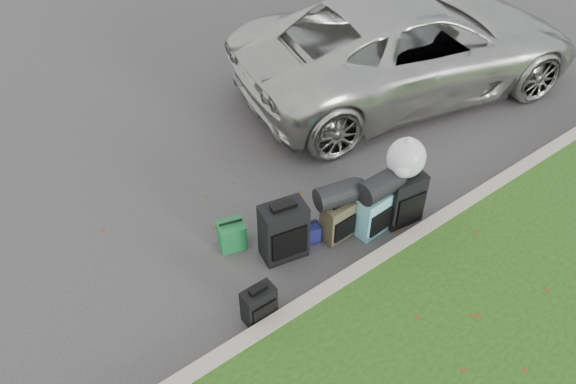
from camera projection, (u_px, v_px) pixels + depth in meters
ground at (304, 229)px, 7.20m from camera, size 120.00×120.00×0.00m
curb at (356, 273)px, 6.56m from camera, size 120.00×0.18×0.15m
suv at (410, 44)px, 9.21m from camera, size 6.29×3.90×1.62m
suitcase_small_black at (259, 304)px, 6.05m from camera, size 0.37×0.20×0.46m
suitcase_large_black_left at (284, 231)px, 6.64m from camera, size 0.59×0.43×0.78m
suitcase_olive at (338, 221)px, 6.93m from camera, size 0.41×0.26×0.55m
suitcase_teal at (373, 214)px, 6.98m from camera, size 0.43×0.27×0.59m
suitcase_large_black_right at (403, 199)px, 7.09m from camera, size 0.52×0.36×0.73m
tote_green at (232, 235)px, 6.87m from camera, size 0.38×0.34×0.36m
tote_navy at (309, 233)px, 6.97m from camera, size 0.29×0.25×0.26m
duffel_left at (337, 194)px, 6.67m from camera, size 0.59×0.40×0.29m
duffel_right at (380, 186)px, 6.70m from camera, size 0.54×0.31×0.30m
trash_bag at (406, 158)px, 6.73m from camera, size 0.49×0.49×0.49m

